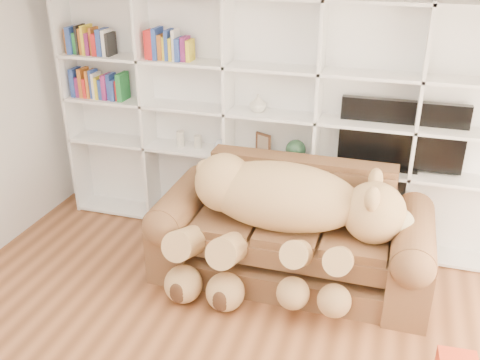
% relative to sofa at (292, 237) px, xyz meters
% --- Properties ---
extents(wall_back, '(5.00, 0.02, 2.70)m').
position_rel_sofa_xyz_m(wall_back, '(-0.37, 0.87, 0.97)').
color(wall_back, silver).
rests_on(wall_back, floor).
extents(bookshelf, '(4.43, 0.35, 2.40)m').
position_rel_sofa_xyz_m(bookshelf, '(-0.61, 0.73, 0.92)').
color(bookshelf, white).
rests_on(bookshelf, floor).
extents(sofa, '(2.41, 1.04, 1.02)m').
position_rel_sofa_xyz_m(sofa, '(0.00, 0.00, 0.00)').
color(sofa, brown).
rests_on(sofa, floor).
extents(teddy_bear, '(1.99, 1.04, 1.16)m').
position_rel_sofa_xyz_m(teddy_bear, '(-0.07, -0.20, 0.34)').
color(teddy_bear, tan).
rests_on(teddy_bear, sofa).
extents(throw_pillow, '(0.45, 0.31, 0.43)m').
position_rel_sofa_xyz_m(throw_pillow, '(-0.54, 0.17, 0.34)').
color(throw_pillow, '#53100E').
rests_on(throw_pillow, sofa).
extents(tv, '(1.12, 0.18, 0.66)m').
position_rel_sofa_xyz_m(tv, '(0.84, 0.72, 0.81)').
color(tv, black).
rests_on(tv, bookshelf).
extents(picture_frame, '(0.17, 0.10, 0.22)m').
position_rel_sofa_xyz_m(picture_frame, '(-0.45, 0.67, 0.60)').
color(picture_frame, '#512F1B').
rests_on(picture_frame, bookshelf).
extents(green_vase, '(0.20, 0.20, 0.20)m').
position_rel_sofa_xyz_m(green_vase, '(-0.13, 0.67, 0.58)').
color(green_vase, '#2A5235').
rests_on(green_vase, bookshelf).
extents(figurine_tall, '(0.09, 0.09, 0.16)m').
position_rel_sofa_xyz_m(figurine_tall, '(-1.34, 0.67, 0.56)').
color(figurine_tall, beige).
rests_on(figurine_tall, bookshelf).
extents(figurine_short, '(0.10, 0.10, 0.13)m').
position_rel_sofa_xyz_m(figurine_short, '(-1.15, 0.67, 0.55)').
color(figurine_short, beige).
rests_on(figurine_short, bookshelf).
extents(snow_globe, '(0.12, 0.12, 0.12)m').
position_rel_sofa_xyz_m(snow_globe, '(-0.90, 0.67, 0.55)').
color(snow_globe, silver).
rests_on(snow_globe, bookshelf).
extents(shelf_vase, '(0.20, 0.20, 0.17)m').
position_rel_sofa_xyz_m(shelf_vase, '(-0.51, 0.67, 1.02)').
color(shelf_vase, beige).
rests_on(shelf_vase, bookshelf).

